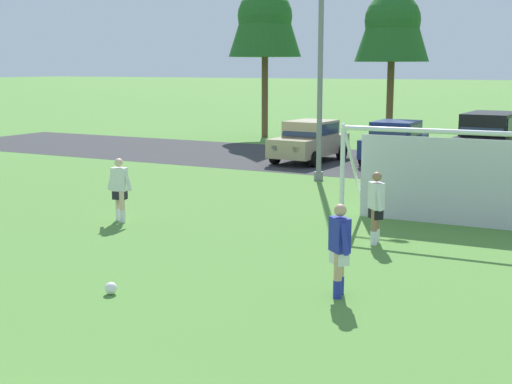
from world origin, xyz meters
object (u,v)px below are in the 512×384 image
soccer_goal (498,178)px  player_striker_near (339,250)px  soccer_ball (111,288)px  parked_car_slot_far_left (310,141)px  player_defender_far (120,190)px  street_lamp (325,57)px  player_midfield_center (376,208)px  parked_car_slot_left (395,142)px  parked_car_slot_center_left (489,140)px

soccer_goal → player_striker_near: bearing=-104.2°
soccer_ball → soccer_goal: bearing=57.5°
parked_car_slot_far_left → player_striker_near: bearing=-65.1°
player_defender_far → street_lamp: (2.16, 8.52, 3.43)m
player_defender_far → street_lamp: size_ratio=0.20×
player_midfield_center → player_defender_far: same height
parked_car_slot_far_left → street_lamp: bearing=-61.3°
parked_car_slot_far_left → parked_car_slot_left: 3.53m
soccer_ball → player_defender_far: player_defender_far is taller
player_striker_near → parked_car_slot_far_left: (-7.36, 15.86, 0.05)m
soccer_goal → player_striker_near: soccer_goal is taller
player_striker_near → parked_car_slot_center_left: (-0.42, 17.54, 0.29)m
soccer_goal → parked_car_slot_center_left: 11.34m
player_defender_far → parked_car_slot_left: parked_car_slot_left is taller
player_defender_far → soccer_ball: bearing=-53.3°
soccer_ball → street_lamp: (-1.41, 13.31, 4.14)m
parked_car_slot_far_left → parked_car_slot_left: size_ratio=1.03×
player_midfield_center → parked_car_slot_far_left: parked_car_slot_far_left is taller
soccer_goal → player_midfield_center: soccer_goal is taller
soccer_ball → player_midfield_center: player_midfield_center is taller
soccer_ball → player_midfield_center: size_ratio=0.13×
player_defender_far → player_midfield_center: bearing=7.0°
soccer_ball → soccer_goal: 9.73m
player_striker_near → parked_car_slot_far_left: 17.48m
soccer_ball → soccer_goal: soccer_goal is taller
soccer_ball → player_midfield_center: 6.38m
player_midfield_center → parked_car_slot_left: bearing=104.7°
parked_car_slot_far_left → parked_car_slot_center_left: bearing=13.6°
player_defender_far → player_striker_near: bearing=-22.9°
player_striker_near → player_defender_far: bearing=157.1°
player_striker_near → player_defender_far: size_ratio=1.00×
parked_car_slot_left → street_lamp: (-0.88, -5.71, 3.37)m
parked_car_slot_left → soccer_ball: bearing=-88.4°
player_striker_near → player_defender_far: same height
parked_car_slot_left → player_midfield_center: bearing=-75.3°
player_midfield_center → parked_car_slot_far_left: bearing=119.4°
parked_car_slot_left → street_lamp: bearing=-98.7°
player_defender_far → parked_car_slot_left: (3.04, 14.23, 0.05)m
player_defender_far → parked_car_slot_center_left: size_ratio=0.35×
player_striker_near → parked_car_slot_center_left: size_ratio=0.35×
player_striker_near → soccer_goal: bearing=75.8°
soccer_goal → parked_car_slot_far_left: size_ratio=1.74×
player_defender_far → parked_car_slot_center_left: parked_car_slot_center_left is taller
player_midfield_center → parked_car_slot_far_left: 13.80m
player_defender_far → street_lamp: street_lamp is taller
parked_car_slot_left → street_lamp: size_ratio=0.51×
player_midfield_center → parked_car_slot_left: (-3.53, 13.43, 0.05)m
player_midfield_center → player_striker_near: bearing=-81.3°
player_striker_near → parked_car_slot_center_left: 17.55m
soccer_ball → street_lamp: size_ratio=0.03×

